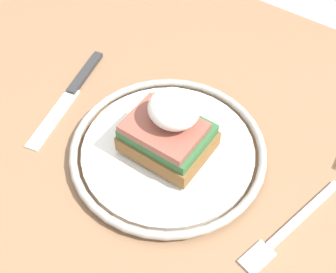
# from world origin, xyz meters

# --- Properties ---
(dining_table) EXTENTS (0.86, 0.67, 0.76)m
(dining_table) POSITION_xyz_m (0.00, 0.00, 0.61)
(dining_table) COLOR #846042
(dining_table) RESTS_ON ground_plane
(plate) EXTENTS (0.23, 0.23, 0.02)m
(plate) POSITION_xyz_m (-0.01, 0.01, 0.76)
(plate) COLOR silver
(plate) RESTS_ON dining_table
(sandwich) EXTENTS (0.11, 0.09, 0.08)m
(sandwich) POSITION_xyz_m (-0.01, 0.01, 0.80)
(sandwich) COLOR brown
(sandwich) RESTS_ON plate
(fork) EXTENTS (0.05, 0.15, 0.00)m
(fork) POSITION_xyz_m (-0.17, 0.02, 0.76)
(fork) COLOR silver
(fork) RESTS_ON dining_table
(knife) EXTENTS (0.06, 0.18, 0.01)m
(knife) POSITION_xyz_m (0.16, -0.01, 0.76)
(knife) COLOR #2D2D2D
(knife) RESTS_ON dining_table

